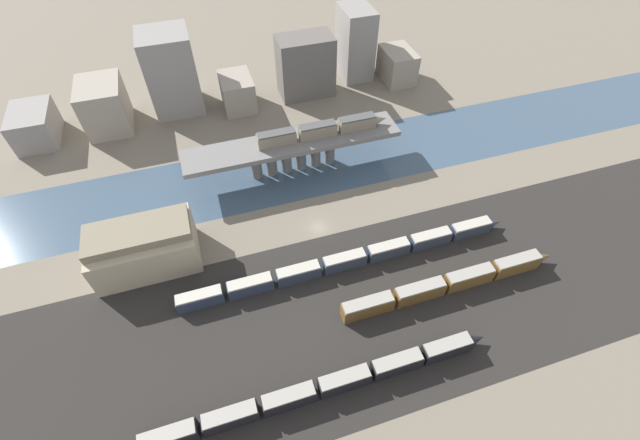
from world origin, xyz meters
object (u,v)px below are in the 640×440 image
Objects in this scene: train_on_bridge at (322,129)px; train_yard_far at (349,260)px; warehouse_building at (144,246)px; train_yard_mid at (449,283)px; train_yard_near at (323,388)px.

train_on_bridge is 35.82m from train_yard_far.
warehouse_building reaches higher than train_yard_far.
train_yard_near is at bearing -158.52° from train_yard_mid.
train_yard_far is at bearing -18.95° from warehouse_building.
train_on_bridge is 0.46× the size of train_yard_far.
train_on_bridge reaches higher than train_yard_far.
train_on_bridge is at bearing 23.32° from warehouse_building.
train_yard_near is at bearing -119.60° from train_yard_far.
train_yard_near is 33.96m from train_yard_mid.
warehouse_building is at bearing 125.48° from train_yard_near.
train_yard_near is at bearing -54.52° from warehouse_building.
train_yard_mid is at bearing -23.96° from warehouse_building.
train_yard_far is at bearing 145.71° from train_yard_mid.
train_yard_far is (13.92, 24.49, -0.09)m from train_yard_near.
train_on_bridge is 0.55× the size of train_yard_near.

